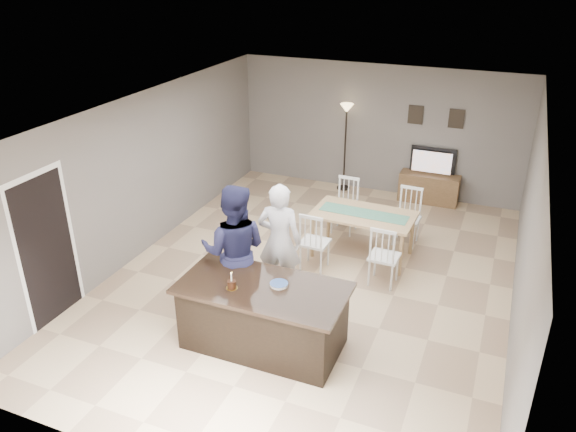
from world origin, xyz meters
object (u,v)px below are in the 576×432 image
at_px(dining_table, 363,221).
at_px(kitchen_island, 263,316).
at_px(tv_console, 429,188).
at_px(man, 234,251).
at_px(television, 432,161).
at_px(woman, 280,241).
at_px(floor_lamp, 346,124).
at_px(birthday_cake, 232,284).
at_px(plate_stack, 279,284).

bearing_deg(dining_table, kitchen_island, -98.77).
relative_size(kitchen_island, tv_console, 1.79).
bearing_deg(man, tv_console, -127.14).
xyz_separation_m(television, woman, (-1.49, -4.43, 0.03)).
distance_m(tv_console, floor_lamp, 2.17).
xyz_separation_m(man, birthday_cake, (0.35, -0.75, -0.02)).
distance_m(kitchen_island, birthday_cake, 0.63).
relative_size(television, birthday_cake, 3.94).
xyz_separation_m(kitchen_island, woman, (-0.29, 1.21, 0.44)).
relative_size(man, plate_stack, 8.38).
bearing_deg(tv_console, birthday_cake, -105.01).
relative_size(birthday_cake, dining_table, 0.12).
bearing_deg(kitchen_island, dining_table, 79.28).
bearing_deg(man, dining_table, -134.85).
distance_m(tv_console, man, 5.39).
distance_m(television, woman, 4.67).
relative_size(kitchen_island, floor_lamp, 1.14).
distance_m(kitchen_island, floor_lamp, 5.72).
height_order(plate_stack, dining_table, dining_table).
height_order(kitchen_island, birthday_cake, birthday_cake).
distance_m(tv_console, dining_table, 2.83).
relative_size(birthday_cake, floor_lamp, 0.12).
height_order(television, woman, woman).
bearing_deg(floor_lamp, dining_table, -66.86).
distance_m(television, man, 5.41).
relative_size(kitchen_island, plate_stack, 9.24).
distance_m(woman, floor_lamp, 4.43).
relative_size(television, floor_lamp, 0.49).
bearing_deg(man, kitchen_island, 124.18).
xyz_separation_m(kitchen_island, tv_console, (1.20, 5.57, -0.15)).
bearing_deg(woman, man, 50.07).
bearing_deg(kitchen_island, birthday_cake, -152.01).
bearing_deg(dining_table, television, 78.63).
distance_m(tv_console, woman, 4.64).
height_order(tv_console, woman, woman).
relative_size(tv_console, floor_lamp, 0.64).
xyz_separation_m(dining_table, floor_lamp, (-1.17, 2.75, 0.81)).
distance_m(kitchen_island, television, 5.78).
distance_m(woman, dining_table, 1.84).
distance_m(kitchen_island, woman, 1.32).
relative_size(kitchen_island, birthday_cake, 9.26).
height_order(tv_console, floor_lamp, floor_lamp).
height_order(dining_table, floor_lamp, floor_lamp).
height_order(woman, plate_stack, woman).
relative_size(man, birthday_cake, 8.41).
bearing_deg(tv_console, kitchen_island, -102.16).
bearing_deg(woman, plate_stack, 105.02).
height_order(kitchen_island, man, man).
height_order(birthday_cake, dining_table, birthday_cake).
xyz_separation_m(tv_console, dining_table, (-0.66, -2.73, 0.35)).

